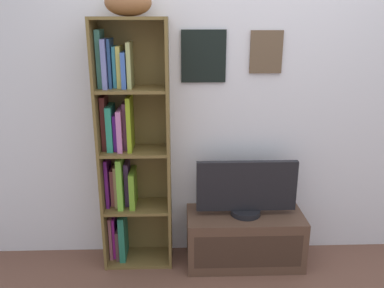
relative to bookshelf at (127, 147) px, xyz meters
name	(u,v)px	position (x,y,z in m)	size (l,w,h in m)	color
back_wall	(232,99)	(0.76, 0.14, 0.31)	(4.80, 0.08, 2.43)	silver
bookshelf	(127,147)	(0.00, 0.00, 0.00)	(0.50, 0.28, 1.79)	brown
football	(128,3)	(0.06, -0.03, 0.97)	(0.30, 0.17, 0.17)	brown
tv_stand	(244,238)	(0.86, -0.09, -0.70)	(0.86, 0.39, 0.40)	brown
television	(246,189)	(0.86, -0.08, -0.30)	(0.73, 0.22, 0.42)	black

